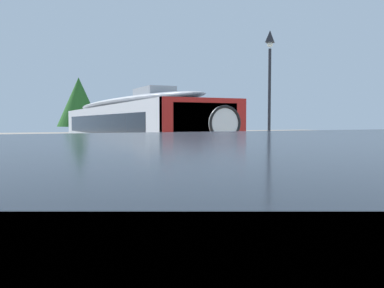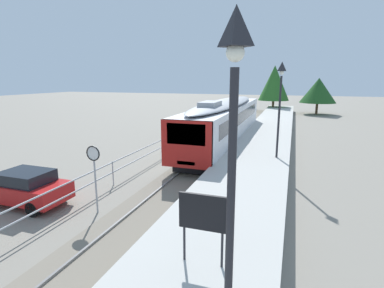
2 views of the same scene
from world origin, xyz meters
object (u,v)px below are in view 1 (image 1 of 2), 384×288
object	(u,v)px
speed_limit_sign	(225,145)
parked_hatchback_red	(2,256)
commuter_train	(124,129)
platform_lamp_mid_platform	(270,70)

from	to	relation	value
speed_limit_sign	parked_hatchback_red	world-z (taller)	speed_limit_sign
speed_limit_sign	parked_hatchback_red	bearing A→B (deg)	-174.75
commuter_train	platform_lamp_mid_platform	bearing A→B (deg)	-54.07
parked_hatchback_red	platform_lamp_mid_platform	bearing A→B (deg)	39.52
commuter_train	speed_limit_sign	distance (m)	14.25
commuter_train	parked_hatchback_red	distance (m)	15.50
commuter_train	speed_limit_sign	world-z (taller)	commuter_train
speed_limit_sign	parked_hatchback_red	size ratio (longest dim) A/B	0.70
commuter_train	speed_limit_sign	bearing A→B (deg)	-98.44
platform_lamp_mid_platform	speed_limit_sign	size ratio (longest dim) A/B	1.91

